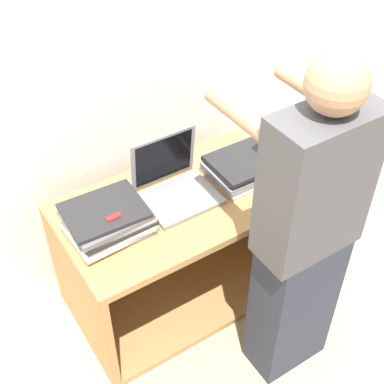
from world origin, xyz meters
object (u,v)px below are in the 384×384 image
at_px(laptop_stack_left, 108,220).
at_px(laptop_stack_right, 244,166).
at_px(laptop_open, 175,185).
at_px(person, 304,238).

xyz_separation_m(laptop_stack_left, laptop_stack_right, (0.71, -0.00, -0.02)).
distance_m(laptop_open, person, 0.65).
distance_m(laptop_open, laptop_stack_right, 0.35).
height_order(laptop_open, laptop_stack_left, laptop_open).
xyz_separation_m(laptop_open, person, (0.22, -0.60, 0.07)).
height_order(laptop_stack_right, person, person).
relative_size(laptop_open, laptop_stack_right, 0.94).
height_order(laptop_stack_left, person, person).
bearing_deg(laptop_stack_left, laptop_stack_right, -0.03).
xyz_separation_m(laptop_stack_right, person, (-0.13, -0.56, 0.08)).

